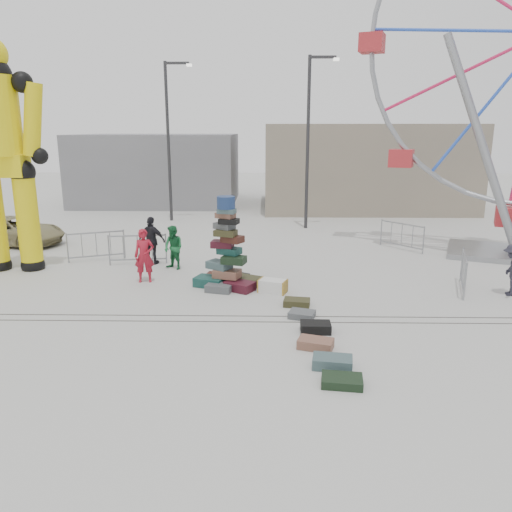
{
  "coord_description": "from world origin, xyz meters",
  "views": [
    {
      "loc": [
        1.01,
        -11.19,
        4.73
      ],
      "look_at": [
        0.76,
        1.84,
        1.41
      ],
      "focal_mm": 35.0,
      "sensor_mm": 36.0,
      "label": 1
    }
  ],
  "objects_px": {
    "steamer_trunk": "(273,286)",
    "pedestrian_red": "(144,256)",
    "suitcase_tower": "(227,262)",
    "pedestrian_green": "(174,248)",
    "pedestrian_black": "(152,241)",
    "pedestrian_grey": "(512,270)",
    "barricade_dummy_b": "(96,246)",
    "barricade_wheel_front": "(463,272)",
    "barricade_wheel_back": "(402,236)",
    "crash_test_dummy": "(2,149)",
    "barricade_dummy_c": "(138,249)",
    "lamp_post_left": "(170,134)",
    "parked_suv": "(14,231)",
    "lamp_post_right": "(310,134)"
  },
  "relations": [
    {
      "from": "steamer_trunk",
      "to": "pedestrian_red",
      "type": "height_order",
      "value": "pedestrian_red"
    },
    {
      "from": "suitcase_tower",
      "to": "pedestrian_red",
      "type": "xyz_separation_m",
      "value": [
        -2.66,
        0.42,
        0.07
      ]
    },
    {
      "from": "pedestrian_green",
      "to": "pedestrian_black",
      "type": "distance_m",
      "value": 1.11
    },
    {
      "from": "pedestrian_red",
      "to": "pedestrian_grey",
      "type": "height_order",
      "value": "pedestrian_red"
    },
    {
      "from": "pedestrian_green",
      "to": "pedestrian_grey",
      "type": "bearing_deg",
      "value": 21.69
    },
    {
      "from": "suitcase_tower",
      "to": "barricade_dummy_b",
      "type": "xyz_separation_m",
      "value": [
        -5.06,
        3.02,
        -0.23
      ]
    },
    {
      "from": "barricade_wheel_front",
      "to": "barricade_wheel_back",
      "type": "height_order",
      "value": "same"
    },
    {
      "from": "steamer_trunk",
      "to": "barricade_wheel_back",
      "type": "bearing_deg",
      "value": 66.82
    },
    {
      "from": "crash_test_dummy",
      "to": "barricade_dummy_c",
      "type": "height_order",
      "value": "crash_test_dummy"
    },
    {
      "from": "steamer_trunk",
      "to": "pedestrian_grey",
      "type": "distance_m",
      "value": 6.97
    },
    {
      "from": "suitcase_tower",
      "to": "barricade_dummy_c",
      "type": "xyz_separation_m",
      "value": [
        -3.41,
        2.52,
        -0.23
      ]
    },
    {
      "from": "barricade_dummy_b",
      "to": "pedestrian_grey",
      "type": "bearing_deg",
      "value": -36.71
    },
    {
      "from": "pedestrian_green",
      "to": "steamer_trunk",
      "type": "bearing_deg",
      "value": -0.33
    },
    {
      "from": "barricade_wheel_front",
      "to": "pedestrian_green",
      "type": "xyz_separation_m",
      "value": [
        -9.13,
        2.16,
        0.21
      ]
    },
    {
      "from": "pedestrian_red",
      "to": "suitcase_tower",
      "type": "bearing_deg",
      "value": -17.72
    },
    {
      "from": "crash_test_dummy",
      "to": "barricade_wheel_front",
      "type": "relative_size",
      "value": 3.89
    },
    {
      "from": "crash_test_dummy",
      "to": "barricade_wheel_back",
      "type": "distance_m",
      "value": 14.93
    },
    {
      "from": "suitcase_tower",
      "to": "pedestrian_black",
      "type": "height_order",
      "value": "suitcase_tower"
    },
    {
      "from": "lamp_post_left",
      "to": "pedestrian_grey",
      "type": "bearing_deg",
      "value": -45.06
    },
    {
      "from": "barricade_dummy_b",
      "to": "barricade_wheel_front",
      "type": "height_order",
      "value": "same"
    },
    {
      "from": "barricade_wheel_back",
      "to": "pedestrian_grey",
      "type": "distance_m",
      "value": 5.92
    },
    {
      "from": "barricade_dummy_b",
      "to": "barricade_wheel_back",
      "type": "bearing_deg",
      "value": -11.69
    },
    {
      "from": "crash_test_dummy",
      "to": "barricade_wheel_back",
      "type": "height_order",
      "value": "crash_test_dummy"
    },
    {
      "from": "steamer_trunk",
      "to": "parked_suv",
      "type": "relative_size",
      "value": 0.19
    },
    {
      "from": "barricade_dummy_b",
      "to": "parked_suv",
      "type": "distance_m",
      "value": 5.04
    },
    {
      "from": "suitcase_tower",
      "to": "steamer_trunk",
      "type": "xyz_separation_m",
      "value": [
        1.39,
        -0.55,
        -0.59
      ]
    },
    {
      "from": "lamp_post_right",
      "to": "suitcase_tower",
      "type": "relative_size",
      "value": 2.85
    },
    {
      "from": "barricade_wheel_front",
      "to": "pedestrian_red",
      "type": "xyz_separation_m",
      "value": [
        -9.78,
        0.66,
        0.31
      ]
    },
    {
      "from": "lamp_post_left",
      "to": "pedestrian_green",
      "type": "distance_m",
      "value": 10.38
    },
    {
      "from": "pedestrian_black",
      "to": "parked_suv",
      "type": "distance_m",
      "value": 7.17
    },
    {
      "from": "lamp_post_left",
      "to": "barricade_dummy_c",
      "type": "height_order",
      "value": "lamp_post_left"
    },
    {
      "from": "barricade_dummy_b",
      "to": "barricade_wheel_front",
      "type": "distance_m",
      "value": 12.62
    },
    {
      "from": "steamer_trunk",
      "to": "barricade_dummy_b",
      "type": "bearing_deg",
      "value": 171.32
    },
    {
      "from": "lamp_post_left",
      "to": "pedestrian_red",
      "type": "distance_m",
      "value": 11.66
    },
    {
      "from": "barricade_wheel_back",
      "to": "pedestrian_black",
      "type": "xyz_separation_m",
      "value": [
        -9.55,
        -2.43,
        0.31
      ]
    },
    {
      "from": "barricade_dummy_b",
      "to": "pedestrian_red",
      "type": "bearing_deg",
      "value": -68.49
    },
    {
      "from": "barricade_dummy_b",
      "to": "pedestrian_black",
      "type": "distance_m",
      "value": 2.24
    },
    {
      "from": "barricade_wheel_back",
      "to": "lamp_post_right",
      "type": "bearing_deg",
      "value": 177.21
    },
    {
      "from": "crash_test_dummy",
      "to": "parked_suv",
      "type": "height_order",
      "value": "crash_test_dummy"
    },
    {
      "from": "lamp_post_left",
      "to": "parked_suv",
      "type": "distance_m",
      "value": 9.01
    },
    {
      "from": "barricade_dummy_b",
      "to": "suitcase_tower",
      "type": "bearing_deg",
      "value": -52.1
    },
    {
      "from": "pedestrian_black",
      "to": "pedestrian_grey",
      "type": "height_order",
      "value": "pedestrian_black"
    },
    {
      "from": "suitcase_tower",
      "to": "pedestrian_red",
      "type": "bearing_deg",
      "value": -165.9
    },
    {
      "from": "lamp_post_left",
      "to": "barricade_dummy_b",
      "type": "distance_m",
      "value": 9.39
    },
    {
      "from": "barricade_dummy_c",
      "to": "barricade_wheel_front",
      "type": "bearing_deg",
      "value": -23.52
    },
    {
      "from": "parked_suv",
      "to": "pedestrian_red",
      "type": "bearing_deg",
      "value": -114.05
    },
    {
      "from": "lamp_post_right",
      "to": "parked_suv",
      "type": "height_order",
      "value": "lamp_post_right"
    },
    {
      "from": "barricade_wheel_front",
      "to": "lamp_post_right",
      "type": "bearing_deg",
      "value": 40.09
    },
    {
      "from": "pedestrian_black",
      "to": "lamp_post_right",
      "type": "bearing_deg",
      "value": -117.26
    },
    {
      "from": "lamp_post_left",
      "to": "suitcase_tower",
      "type": "xyz_separation_m",
      "value": [
        3.76,
        -11.45,
        -3.7
      ]
    }
  ]
}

